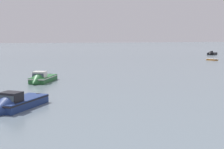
{
  "coord_description": "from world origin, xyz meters",
  "views": [
    {
      "loc": [
        -6.22,
        -1.44,
        5.95
      ],
      "look_at": [
        12.27,
        40.12,
        0.23
      ],
      "focal_mm": 45.87,
      "sensor_mm": 36.0,
      "label": 1
    }
  ],
  "objects_px": {
    "rowboat_moored_2": "(212,60)",
    "motorboat_moored_2": "(41,80)",
    "motorboat_moored_0": "(14,106)",
    "motorboat_moored_1": "(212,54)"
  },
  "relations": [
    {
      "from": "motorboat_moored_0",
      "to": "rowboat_moored_2",
      "type": "distance_m",
      "value": 65.97
    },
    {
      "from": "rowboat_moored_2",
      "to": "motorboat_moored_2",
      "type": "relative_size",
      "value": 0.61
    },
    {
      "from": "motorboat_moored_2",
      "to": "motorboat_moored_0",
      "type": "bearing_deg",
      "value": 14.13
    },
    {
      "from": "rowboat_moored_2",
      "to": "motorboat_moored_2",
      "type": "height_order",
      "value": "motorboat_moored_2"
    },
    {
      "from": "motorboat_moored_0",
      "to": "motorboat_moored_1",
      "type": "relative_size",
      "value": 0.87
    },
    {
      "from": "motorboat_moored_0",
      "to": "rowboat_moored_2",
      "type": "relative_size",
      "value": 1.53
    },
    {
      "from": "motorboat_moored_1",
      "to": "rowboat_moored_2",
      "type": "bearing_deg",
      "value": 14.85
    },
    {
      "from": "rowboat_moored_2",
      "to": "motorboat_moored_2",
      "type": "bearing_deg",
      "value": -82.43
    },
    {
      "from": "motorboat_moored_1",
      "to": "rowboat_moored_2",
      "type": "distance_m",
      "value": 27.83
    },
    {
      "from": "motorboat_moored_0",
      "to": "rowboat_moored_2",
      "type": "xyz_separation_m",
      "value": [
        55.29,
        35.97,
        -0.2
      ]
    }
  ]
}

